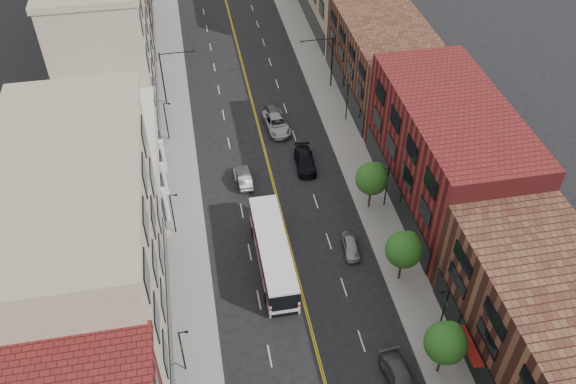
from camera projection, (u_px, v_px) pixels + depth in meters
sidewalk_left at (180, 164)px, 70.02m from camera, size 4.00×110.00×0.15m
sidewalk_right at (348, 144)px, 72.78m from camera, size 4.00×110.00×0.15m
bldg_l_tanoffice at (91, 262)px, 47.00m from camera, size 10.00×22.00×18.00m
bldg_l_white at (110, 166)px, 63.51m from camera, size 10.00×14.00×8.00m
bldg_l_far_a at (106, 45)px, 72.61m from camera, size 10.00×20.00×18.00m
bldg_r_near at (567, 364)px, 44.85m from camera, size 10.00×26.00×10.00m
bldg_r_mid at (447, 155)px, 61.75m from camera, size 10.00×22.00×12.00m
bldg_r_far_a at (384, 61)px, 77.78m from camera, size 10.00×20.00×10.00m
tree_r_1 at (446, 341)px, 47.36m from camera, size 3.40×3.40×5.59m
tree_r_2 at (405, 248)px, 54.68m from camera, size 3.40×3.40×5.59m
tree_r_3 at (373, 177)px, 62.00m from camera, size 3.40×3.40×5.59m
lamp_l_1 at (182, 349)px, 48.20m from camera, size 0.81×0.55×5.05m
lamp_l_2 at (173, 212)px, 59.91m from camera, size 0.81×0.55×5.05m
lamp_l_3 at (166, 119)px, 71.61m from camera, size 0.81×0.55×5.05m
lamp_r_1 at (444, 307)px, 51.23m from camera, size 0.81×0.55×5.05m
lamp_r_2 at (386, 185)px, 62.93m from camera, size 0.81×0.55×5.05m
lamp_r_3 at (347, 100)px, 74.64m from camera, size 0.81×0.55×5.05m
signal_mast_left at (168, 72)px, 76.44m from camera, size 4.49×0.18×7.20m
signal_mast_right at (327, 56)px, 79.28m from camera, size 4.49×0.18×7.20m
city_bus at (273, 251)px, 57.42m from camera, size 3.11×12.74×3.27m
car_parked_mid at (401, 378)px, 48.73m from camera, size 2.58×5.39×1.52m
car_parked_far at (351, 246)px, 59.63m from camera, size 1.85×3.88×1.28m
car_lane_behind at (244, 178)px, 67.27m from camera, size 1.60×4.23×1.38m
car_lane_a at (305, 161)px, 69.32m from camera, size 2.43×5.34×1.52m
car_lane_b at (276, 123)px, 74.73m from camera, size 3.23×6.07×1.62m
car_lane_c at (273, 114)px, 76.38m from camera, size 2.09×4.42×1.46m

